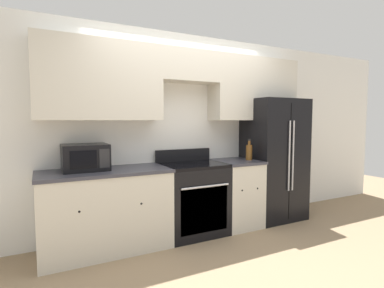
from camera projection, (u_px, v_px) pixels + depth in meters
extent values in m
plane|color=#937A5B|center=(204.00, 242.00, 3.58)|extent=(12.00, 12.00, 0.00)
cube|color=white|center=(180.00, 132.00, 4.07)|extent=(8.00, 0.06, 2.60)
cube|color=beige|center=(100.00, 81.00, 3.36)|extent=(1.39, 0.33, 0.89)
cube|color=beige|center=(187.00, 66.00, 3.83)|extent=(0.79, 0.33, 0.40)
cube|color=beige|center=(254.00, 90.00, 4.34)|extent=(1.37, 0.33, 0.89)
cube|color=beige|center=(106.00, 212.00, 3.33)|extent=(1.39, 0.62, 0.87)
cube|color=#383842|center=(105.00, 172.00, 3.30)|extent=(1.41, 0.64, 0.03)
sphere|color=black|center=(79.00, 212.00, 2.91)|extent=(0.03, 0.03, 0.03)
sphere|color=black|center=(141.00, 204.00, 3.19)|extent=(0.03, 0.03, 0.03)
cube|color=beige|center=(236.00, 194.00, 4.13)|extent=(0.55, 0.62, 0.87)
cube|color=#383842|center=(236.00, 162.00, 4.10)|extent=(0.57, 0.64, 0.03)
sphere|color=black|center=(242.00, 190.00, 3.80)|extent=(0.03, 0.03, 0.03)
sphere|color=black|center=(257.00, 188.00, 3.91)|extent=(0.03, 0.03, 0.03)
cube|color=black|center=(193.00, 200.00, 3.83)|extent=(0.79, 0.62, 0.87)
cube|color=black|center=(205.00, 210.00, 3.56)|extent=(0.63, 0.01, 0.55)
cube|color=black|center=(193.00, 165.00, 3.79)|extent=(0.79, 0.62, 0.04)
cube|color=black|center=(183.00, 155.00, 4.03)|extent=(0.79, 0.04, 0.16)
cylinder|color=silver|center=(206.00, 187.00, 3.52)|extent=(0.63, 0.02, 0.02)
cube|color=black|center=(272.00, 159.00, 4.45)|extent=(0.82, 0.71, 1.76)
cube|color=black|center=(290.00, 162.00, 4.14)|extent=(0.01, 0.01, 1.62)
cylinder|color=#B7B7BC|center=(289.00, 156.00, 4.09)|extent=(0.02, 0.02, 0.97)
cylinder|color=#B7B7BC|center=(293.00, 156.00, 4.12)|extent=(0.02, 0.02, 0.97)
cube|color=black|center=(85.00, 157.00, 3.28)|extent=(0.48, 0.39, 0.29)
cube|color=black|center=(84.00, 160.00, 3.08)|extent=(0.26, 0.01, 0.19)
cube|color=#262628|center=(105.00, 158.00, 3.18)|extent=(0.11, 0.01, 0.20)
cylinder|color=brown|center=(249.00, 152.00, 4.13)|extent=(0.09, 0.09, 0.21)
cylinder|color=brown|center=(249.00, 143.00, 4.12)|extent=(0.04, 0.04, 0.06)
cylinder|color=black|center=(249.00, 140.00, 4.12)|extent=(0.04, 0.04, 0.02)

